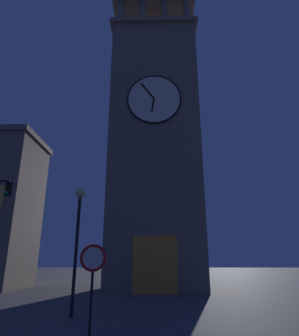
# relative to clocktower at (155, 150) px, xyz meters

# --- Properties ---
(ground_plane) EXTENTS (200.00, 200.00, 0.00)m
(ground_plane) POSITION_rel_clocktower_xyz_m (1.83, 2.71, -12.32)
(ground_plane) COLOR #4C4C51
(clocktower) EXTENTS (8.20, 9.16, 30.16)m
(clocktower) POSITION_rel_clocktower_xyz_m (0.00, 0.00, 0.00)
(clocktower) COLOR #75665B
(clocktower) RESTS_ON ground_plane
(street_lamp) EXTENTS (0.44, 0.44, 5.34)m
(street_lamp) POSITION_rel_clocktower_xyz_m (3.30, 13.08, -8.61)
(street_lamp) COLOR black
(street_lamp) RESTS_ON ground_plane
(no_horn_sign) EXTENTS (0.78, 0.14, 2.64)m
(no_horn_sign) POSITION_rel_clocktower_xyz_m (1.70, 17.05, -10.26)
(no_horn_sign) COLOR black
(no_horn_sign) RESTS_ON ground_plane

